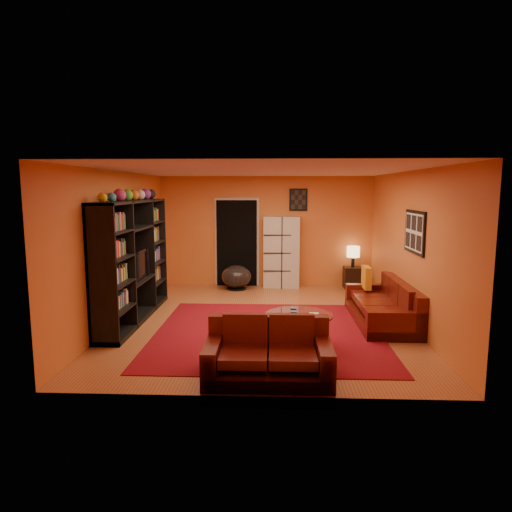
{
  "coord_description": "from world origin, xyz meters",
  "views": [
    {
      "loc": [
        0.2,
        -7.79,
        2.28
      ],
      "look_at": [
        -0.12,
        0.1,
        1.13
      ],
      "focal_mm": 32.0,
      "sensor_mm": 36.0,
      "label": 1
    }
  ],
  "objects_px": {
    "bowl_chair": "(236,277)",
    "loveseat": "(268,354)",
    "entertainment_unit": "(133,261)",
    "table_lamp": "(353,252)",
    "tv": "(136,265)",
    "side_table": "(352,278)",
    "coffee_table": "(299,318)",
    "sofa": "(386,306)",
    "storage_cabinet": "(282,252)"
  },
  "relations": [
    {
      "from": "bowl_chair",
      "to": "storage_cabinet",
      "type": "bearing_deg",
      "value": 16.4
    },
    {
      "from": "tv",
      "to": "loveseat",
      "type": "bearing_deg",
      "value": -135.33
    },
    {
      "from": "storage_cabinet",
      "to": "table_lamp",
      "type": "bearing_deg",
      "value": 0.9
    },
    {
      "from": "storage_cabinet",
      "to": "side_table",
      "type": "bearing_deg",
      "value": 0.9
    },
    {
      "from": "tv",
      "to": "side_table",
      "type": "height_order",
      "value": "tv"
    },
    {
      "from": "bowl_chair",
      "to": "table_lamp",
      "type": "distance_m",
      "value": 2.76
    },
    {
      "from": "coffee_table",
      "to": "table_lamp",
      "type": "xyz_separation_m",
      "value": [
        1.47,
        4.13,
        0.39
      ]
    },
    {
      "from": "loveseat",
      "to": "tv",
      "type": "bearing_deg",
      "value": 44.41
    },
    {
      "from": "entertainment_unit",
      "to": "table_lamp",
      "type": "relative_size",
      "value": 6.16
    },
    {
      "from": "loveseat",
      "to": "entertainment_unit",
      "type": "bearing_deg",
      "value": 44.6
    },
    {
      "from": "coffee_table",
      "to": "bowl_chair",
      "type": "distance_m",
      "value": 4.07
    },
    {
      "from": "loveseat",
      "to": "storage_cabinet",
      "type": "relative_size",
      "value": 0.92
    },
    {
      "from": "loveseat",
      "to": "table_lamp",
      "type": "bearing_deg",
      "value": -20.39
    },
    {
      "from": "entertainment_unit",
      "to": "tv",
      "type": "bearing_deg",
      "value": -34.52
    },
    {
      "from": "sofa",
      "to": "storage_cabinet",
      "type": "xyz_separation_m",
      "value": [
        -1.77,
        2.82,
        0.55
      ]
    },
    {
      "from": "sofa",
      "to": "side_table",
      "type": "distance_m",
      "value": 2.77
    },
    {
      "from": "loveseat",
      "to": "bowl_chair",
      "type": "relative_size",
      "value": 2.24
    },
    {
      "from": "tv",
      "to": "coffee_table",
      "type": "relative_size",
      "value": 0.9
    },
    {
      "from": "table_lamp",
      "to": "sofa",
      "type": "bearing_deg",
      "value": -87.63
    },
    {
      "from": "sofa",
      "to": "side_table",
      "type": "bearing_deg",
      "value": 92.38
    },
    {
      "from": "entertainment_unit",
      "to": "tv",
      "type": "relative_size",
      "value": 3.38
    },
    {
      "from": "tv",
      "to": "storage_cabinet",
      "type": "xyz_separation_m",
      "value": [
        2.59,
        2.83,
        -0.14
      ]
    },
    {
      "from": "bowl_chair",
      "to": "loveseat",
      "type": "bearing_deg",
      "value": -80.69
    },
    {
      "from": "entertainment_unit",
      "to": "bowl_chair",
      "type": "xyz_separation_m",
      "value": [
        1.6,
        2.49,
        -0.75
      ]
    },
    {
      "from": "coffee_table",
      "to": "side_table",
      "type": "relative_size",
      "value": 1.97
    },
    {
      "from": "sofa",
      "to": "side_table",
      "type": "relative_size",
      "value": 4.4
    },
    {
      "from": "sofa",
      "to": "storage_cabinet",
      "type": "distance_m",
      "value": 3.37
    },
    {
      "from": "entertainment_unit",
      "to": "loveseat",
      "type": "xyz_separation_m",
      "value": [
        2.4,
        -2.42,
        -0.77
      ]
    },
    {
      "from": "loveseat",
      "to": "storage_cabinet",
      "type": "bearing_deg",
      "value": -2.88
    },
    {
      "from": "coffee_table",
      "to": "storage_cabinet",
      "type": "relative_size",
      "value": 0.59
    },
    {
      "from": "entertainment_unit",
      "to": "loveseat",
      "type": "height_order",
      "value": "entertainment_unit"
    },
    {
      "from": "entertainment_unit",
      "to": "table_lamp",
      "type": "distance_m",
      "value": 5.11
    },
    {
      "from": "entertainment_unit",
      "to": "bowl_chair",
      "type": "bearing_deg",
      "value": 57.31
    },
    {
      "from": "bowl_chair",
      "to": "side_table",
      "type": "relative_size",
      "value": 1.37
    },
    {
      "from": "storage_cabinet",
      "to": "side_table",
      "type": "height_order",
      "value": "storage_cabinet"
    },
    {
      "from": "tv",
      "to": "side_table",
      "type": "relative_size",
      "value": 1.78
    },
    {
      "from": "entertainment_unit",
      "to": "table_lamp",
      "type": "height_order",
      "value": "entertainment_unit"
    },
    {
      "from": "storage_cabinet",
      "to": "table_lamp",
      "type": "xyz_separation_m",
      "value": [
        1.66,
        -0.05,
        0.01
      ]
    },
    {
      "from": "tv",
      "to": "side_table",
      "type": "bearing_deg",
      "value": -56.76
    },
    {
      "from": "tv",
      "to": "sofa",
      "type": "distance_m",
      "value": 4.42
    },
    {
      "from": "sofa",
      "to": "table_lamp",
      "type": "xyz_separation_m",
      "value": [
        -0.11,
        2.77,
        0.56
      ]
    },
    {
      "from": "coffee_table",
      "to": "bowl_chair",
      "type": "bearing_deg",
      "value": 107.63
    },
    {
      "from": "sofa",
      "to": "bowl_chair",
      "type": "relative_size",
      "value": 3.22
    },
    {
      "from": "sofa",
      "to": "storage_cabinet",
      "type": "height_order",
      "value": "storage_cabinet"
    },
    {
      "from": "coffee_table",
      "to": "side_table",
      "type": "distance_m",
      "value": 4.39
    },
    {
      "from": "loveseat",
      "to": "coffee_table",
      "type": "distance_m",
      "value": 1.13
    },
    {
      "from": "entertainment_unit",
      "to": "coffee_table",
      "type": "relative_size",
      "value": 3.05
    },
    {
      "from": "tv",
      "to": "side_table",
      "type": "distance_m",
      "value": 5.13
    },
    {
      "from": "loveseat",
      "to": "storage_cabinet",
      "type": "distance_m",
      "value": 5.25
    },
    {
      "from": "loveseat",
      "to": "sofa",
      "type": "bearing_deg",
      "value": -40.2
    }
  ]
}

